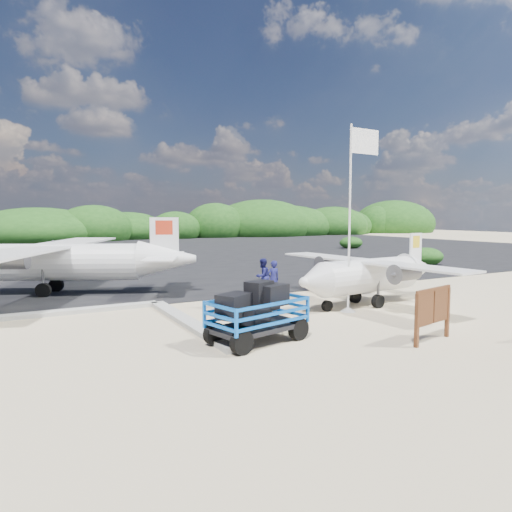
{
  "coord_description": "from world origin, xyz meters",
  "views": [
    {
      "loc": [
        -9.38,
        -12.1,
        3.48
      ],
      "look_at": [
        -0.04,
        5.17,
        1.71
      ],
      "focal_mm": 32.0,
      "sensor_mm": 36.0,
      "label": 1
    }
  ],
  "objects": [
    {
      "name": "asphalt_apron",
      "position": [
        0.0,
        30.0,
        0.0
      ],
      "size": [
        90.0,
        50.0,
        0.04
      ],
      "primitive_type": null,
      "color": "#B2B2B2",
      "rests_on": "ground"
    },
    {
      "name": "flagpole",
      "position": [
        1.27,
        0.6,
        0.0
      ],
      "size": [
        1.36,
        0.62,
        6.66
      ],
      "primitive_type": null,
      "rotation": [
        0.0,
        0.0,
        0.05
      ],
      "color": "white",
      "rests_on": "ground"
    },
    {
      "name": "lagoon",
      "position": [
        -9.0,
        1.5,
        0.0
      ],
      "size": [
        9.0,
        7.0,
        0.4
      ],
      "primitive_type": null,
      "color": "#B2B2B2",
      "rests_on": "ground"
    },
    {
      "name": "baggage_cart",
      "position": [
        -3.53,
        -1.37,
        0.0
      ],
      "size": [
        3.19,
        2.27,
        1.44
      ],
      "primitive_type": null,
      "rotation": [
        0.0,
        0.0,
        0.23
      ],
      "color": "blue",
      "rests_on": "ground"
    },
    {
      "name": "aircraft_large",
      "position": [
        17.55,
        22.6,
        0.0
      ],
      "size": [
        19.02,
        19.02,
        4.29
      ],
      "primitive_type": null,
      "rotation": [
        0.0,
        0.0,
        2.7
      ],
      "color": "#B2B2B2",
      "rests_on": "ground"
    },
    {
      "name": "crew_b",
      "position": [
        0.33,
        5.24,
        0.79
      ],
      "size": [
        0.93,
        0.84,
        1.59
      ],
      "primitive_type": "imported",
      "rotation": [
        0.0,
        0.0,
        3.51
      ],
      "color": "#151752",
      "rests_on": "ground"
    },
    {
      "name": "crew_a",
      "position": [
        0.31,
        4.28,
        0.79
      ],
      "size": [
        0.58,
        0.38,
        1.58
      ],
      "primitive_type": "imported",
      "rotation": [
        0.0,
        0.0,
        3.15
      ],
      "color": "#151752",
      "rests_on": "ground"
    },
    {
      "name": "vegetation_band",
      "position": [
        0.0,
        55.0,
        0.0
      ],
      "size": [
        124.0,
        8.0,
        4.4
      ],
      "primitive_type": null,
      "color": "#B2B2B2",
      "rests_on": "ground"
    },
    {
      "name": "ground",
      "position": [
        0.0,
        0.0,
        0.0
      ],
      "size": [
        160.0,
        160.0,
        0.0
      ],
      "primitive_type": "plane",
      "color": "beige"
    },
    {
      "name": "signboard",
      "position": [
        0.72,
        -3.61,
        0.0
      ],
      "size": [
        1.86,
        0.57,
        1.54
      ],
      "primitive_type": null,
      "rotation": [
        0.0,
        0.0,
        0.22
      ],
      "color": "brown",
      "rests_on": "ground"
    }
  ]
}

